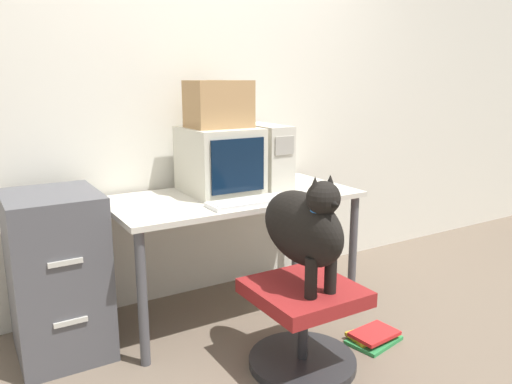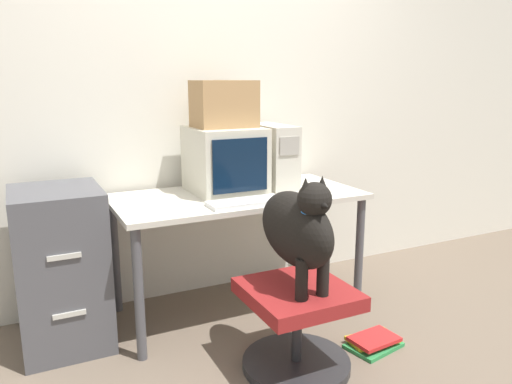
% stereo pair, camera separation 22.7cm
% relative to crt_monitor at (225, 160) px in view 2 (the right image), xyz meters
% --- Properties ---
extents(ground_plane, '(12.00, 12.00, 0.00)m').
position_rel_crt_monitor_xyz_m(ground_plane, '(0.04, -0.45, -0.92)').
color(ground_plane, '#6B5B4C').
extents(wall_back, '(8.00, 0.05, 2.60)m').
position_rel_crt_monitor_xyz_m(wall_back, '(0.04, 0.33, 0.38)').
color(wall_back, silver).
rests_on(wall_back, ground_plane).
extents(desk, '(1.44, 0.71, 0.73)m').
position_rel_crt_monitor_xyz_m(desk, '(0.04, -0.09, -0.28)').
color(desk, beige).
rests_on(desk, ground_plane).
extents(crt_monitor, '(0.40, 0.45, 0.38)m').
position_rel_crt_monitor_xyz_m(crt_monitor, '(0.00, 0.00, 0.00)').
color(crt_monitor, beige).
rests_on(crt_monitor, desk).
extents(pc_tower, '(0.17, 0.43, 0.38)m').
position_rel_crt_monitor_xyz_m(pc_tower, '(0.33, 0.02, -0.00)').
color(pc_tower, beige).
rests_on(pc_tower, desk).
extents(keyboard, '(0.42, 0.16, 0.03)m').
position_rel_crt_monitor_xyz_m(keyboard, '(-0.02, -0.34, -0.18)').
color(keyboard, silver).
rests_on(keyboard, desk).
extents(computer_mouse, '(0.07, 0.04, 0.03)m').
position_rel_crt_monitor_xyz_m(computer_mouse, '(0.26, -0.35, -0.18)').
color(computer_mouse, '#333333').
rests_on(computer_mouse, desk).
extents(office_chair, '(0.53, 0.53, 0.42)m').
position_rel_crt_monitor_xyz_m(office_chair, '(0.03, -0.81, -0.68)').
color(office_chair, '#262628').
rests_on(office_chair, ground_plane).
extents(dog, '(0.20, 0.56, 0.56)m').
position_rel_crt_monitor_xyz_m(dog, '(0.03, -0.80, -0.21)').
color(dog, black).
rests_on(dog, office_chair).
extents(filing_cabinet, '(0.44, 0.52, 0.85)m').
position_rel_crt_monitor_xyz_m(filing_cabinet, '(-0.95, -0.05, -0.50)').
color(filing_cabinet, '#4C4C51').
rests_on(filing_cabinet, ground_plane).
extents(cardboard_box, '(0.35, 0.25, 0.27)m').
position_rel_crt_monitor_xyz_m(cardboard_box, '(0.00, 0.00, 0.33)').
color(cardboard_box, '#A87F51').
rests_on(cardboard_box, crt_monitor).
extents(book_stack_floor, '(0.31, 0.25, 0.06)m').
position_rel_crt_monitor_xyz_m(book_stack_floor, '(0.50, -0.82, -0.89)').
color(book_stack_floor, '#2D8C47').
rests_on(book_stack_floor, ground_plane).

